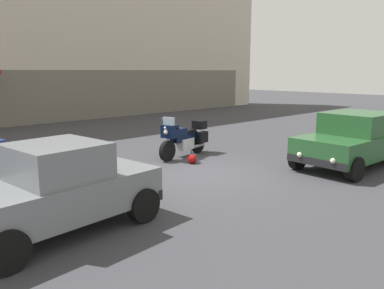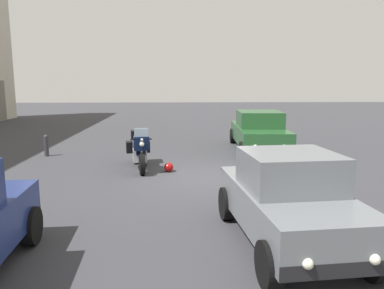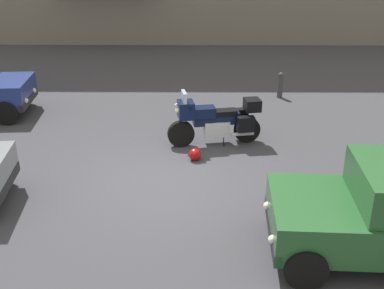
{
  "view_description": "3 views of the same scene",
  "coord_description": "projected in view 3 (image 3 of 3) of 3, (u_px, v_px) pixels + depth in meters",
  "views": [
    {
      "loc": [
        -7.31,
        -7.19,
        2.75
      ],
      "look_at": [
        0.17,
        0.6,
        0.71
      ],
      "focal_mm": 36.62,
      "sensor_mm": 36.0,
      "label": 1
    },
    {
      "loc": [
        -10.3,
        0.83,
        2.67
      ],
      "look_at": [
        1.17,
        0.35,
        0.74
      ],
      "focal_mm": 34.76,
      "sensor_mm": 36.0,
      "label": 2
    },
    {
      "loc": [
        0.65,
        -8.82,
        4.76
      ],
      "look_at": [
        0.59,
        0.36,
        0.7
      ],
      "focal_mm": 45.57,
      "sensor_mm": 36.0,
      "label": 3
    }
  ],
  "objects": [
    {
      "name": "helmet",
      "position": [
        195.0,
        154.0,
        10.92
      ],
      "size": [
        0.28,
        0.28,
        0.28
      ],
      "primitive_type": "sphere",
      "color": "#990C0C",
      "rests_on": "ground"
    },
    {
      "name": "ground_plane",
      "position": [
        163.0,
        183.0,
        10.0
      ],
      "size": [
        80.0,
        80.0,
        0.0
      ],
      "primitive_type": "plane",
      "color": "#38383D"
    },
    {
      "name": "bollard_curbside",
      "position": [
        280.0,
        84.0,
        14.92
      ],
      "size": [
        0.16,
        0.16,
        0.79
      ],
      "color": "#333338",
      "rests_on": "ground"
    },
    {
      "name": "motorcycle",
      "position": [
        216.0,
        120.0,
        11.56
      ],
      "size": [
        2.25,
        0.95,
        1.36
      ],
      "rotation": [
        0.0,
        0.0,
        3.32
      ],
      "color": "black",
      "rests_on": "ground"
    }
  ]
}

